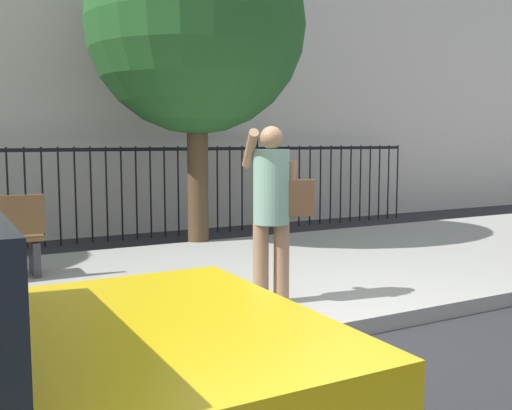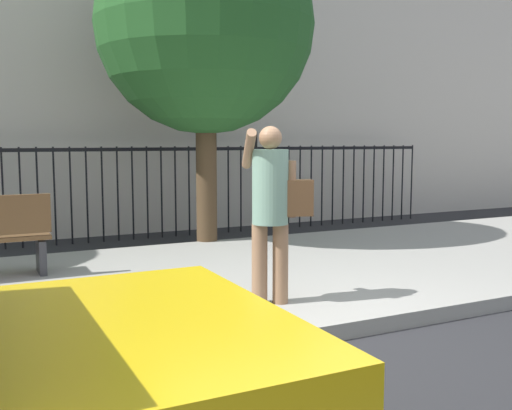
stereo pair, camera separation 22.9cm
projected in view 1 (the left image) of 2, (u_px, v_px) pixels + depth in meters
ground_plane at (334, 342)px, 4.98m from camera, size 60.00×60.00×0.00m
sidewalk at (222, 280)px, 6.89m from camera, size 28.00×4.40×0.15m
iron_fence at (129, 181)px, 10.02m from camera, size 12.03×0.04×1.60m
pedestrian_on_phone at (274, 202)px, 5.53m from camera, size 0.72×0.53×1.68m
street_tree_mid at (196, 25)px, 8.78m from camera, size 3.28×3.28×5.07m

